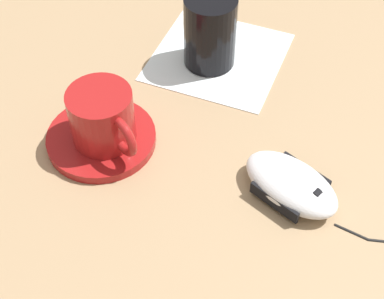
% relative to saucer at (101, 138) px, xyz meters
% --- Properties ---
extents(ground_plane, '(3.00, 3.00, 0.00)m').
position_rel_saucer_xyz_m(ground_plane, '(-0.10, -0.13, -0.01)').
color(ground_plane, '#9E7F5B').
extents(saucer, '(0.13, 0.13, 0.01)m').
position_rel_saucer_xyz_m(saucer, '(0.00, 0.00, 0.00)').
color(saucer, maroon).
rests_on(saucer, ground).
extents(coffee_cup, '(0.10, 0.08, 0.07)m').
position_rel_saucer_xyz_m(coffee_cup, '(-0.01, 0.00, 0.04)').
color(coffee_cup, maroon).
rests_on(coffee_cup, saucer).
extents(computer_mouse, '(0.13, 0.10, 0.03)m').
position_rel_saucer_xyz_m(computer_mouse, '(-0.23, -0.00, 0.01)').
color(computer_mouse, silver).
rests_on(computer_mouse, ground).
extents(napkin_under_glass, '(0.18, 0.18, 0.00)m').
position_rel_saucer_xyz_m(napkin_under_glass, '(-0.08, -0.19, -0.00)').
color(napkin_under_glass, white).
rests_on(napkin_under_glass, ground).
extents(drinking_glass, '(0.07, 0.07, 0.10)m').
position_rel_saucer_xyz_m(drinking_glass, '(-0.07, -0.18, 0.05)').
color(drinking_glass, black).
rests_on(drinking_glass, napkin_under_glass).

